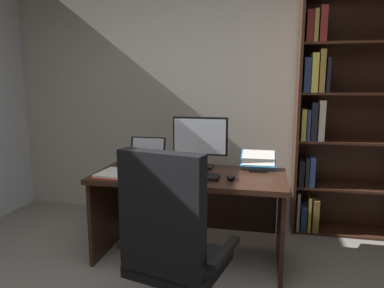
{
  "coord_description": "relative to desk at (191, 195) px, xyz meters",
  "views": [
    {
      "loc": [
        0.51,
        -1.28,
        1.43
      ],
      "look_at": [
        -0.04,
        1.34,
        0.96
      ],
      "focal_mm": 33.0,
      "sensor_mm": 36.0,
      "label": 1
    }
  ],
  "objects": [
    {
      "name": "wall_back",
      "position": [
        0.07,
        0.97,
        0.84
      ],
      "size": [
        5.1,
        0.12,
        2.71
      ],
      "primitive_type": "cube",
      "color": "beige",
      "rests_on": "ground"
    },
    {
      "name": "pen",
      "position": [
        -0.22,
        -0.01,
        0.21
      ],
      "size": [
        0.14,
        0.03,
        0.01
      ],
      "primitive_type": "cylinder",
      "rotation": [
        0.0,
        1.57,
        0.13
      ],
      "color": "maroon",
      "rests_on": "notepad"
    },
    {
      "name": "open_binder",
      "position": [
        -0.45,
        -0.24,
        0.21
      ],
      "size": [
        0.51,
        0.34,
        0.02
      ],
      "rotation": [
        0.0,
        0.0,
        -0.08
      ],
      "color": "#DB422D",
      "rests_on": "desk"
    },
    {
      "name": "reading_stand_with_book",
      "position": [
        0.53,
        0.22,
        0.27
      ],
      "size": [
        0.29,
        0.3,
        0.14
      ],
      "color": "black",
      "rests_on": "desk"
    },
    {
      "name": "bookshelf",
      "position": [
        1.23,
        0.74,
        0.59
      ],
      "size": [
        0.98,
        0.32,
        2.23
      ],
      "color": "#381E14",
      "rests_on": "ground"
    },
    {
      "name": "computer_mouse",
      "position": [
        0.34,
        -0.19,
        0.22
      ],
      "size": [
        0.06,
        0.1,
        0.04
      ],
      "primitive_type": "ellipsoid",
      "color": "black",
      "rests_on": "desk"
    },
    {
      "name": "desk",
      "position": [
        0.0,
        0.0,
        0.0
      ],
      "size": [
        1.52,
        0.69,
        0.72
      ],
      "color": "#381E14",
      "rests_on": "ground"
    },
    {
      "name": "laptop",
      "position": [
        -0.46,
        0.15,
        0.25
      ],
      "size": [
        0.32,
        0.29,
        0.23
      ],
      "color": "black",
      "rests_on": "desk"
    },
    {
      "name": "notepad",
      "position": [
        -0.24,
        -0.01,
        0.2
      ],
      "size": [
        0.17,
        0.23,
        0.01
      ],
      "primitive_type": "cube",
      "rotation": [
        0.0,
        0.0,
        0.12
      ],
      "color": "white",
      "rests_on": "desk"
    },
    {
      "name": "keyboard",
      "position": [
        0.04,
        -0.19,
        0.21
      ],
      "size": [
        0.42,
        0.15,
        0.02
      ],
      "primitive_type": "cube",
      "color": "black",
      "rests_on": "desk"
    },
    {
      "name": "monitor",
      "position": [
        0.04,
        0.15,
        0.42
      ],
      "size": [
        0.47,
        0.16,
        0.43
      ],
      "color": "black",
      "rests_on": "desk"
    },
    {
      "name": "office_chair",
      "position": [
        0.09,
        -0.96,
        -0.06
      ],
      "size": [
        0.68,
        0.6,
        1.09
      ],
      "rotation": [
        0.0,
        0.0,
        -0.24
      ],
      "color": "black",
      "rests_on": "ground"
    }
  ]
}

